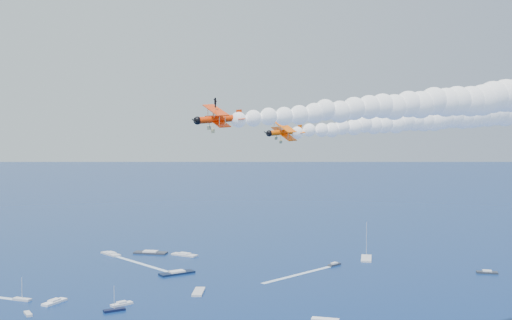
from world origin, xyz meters
name	(u,v)px	position (x,y,z in m)	size (l,w,h in m)	color
biplane_lead	(285,132)	(8.49, 22.12, 54.57)	(7.88, 8.84, 5.33)	#FF5C05
biplane_trail	(219,119)	(-10.41, 0.54, 56.79)	(7.94, 8.91, 5.37)	#FF3705
smoke_trail_lead	(430,119)	(43.84, 25.39, 57.32)	(71.73, 12.98, 12.51)	white
smoke_trail_trail	(414,104)	(25.07, 1.59, 59.54)	(71.98, 8.93, 12.51)	white
spectator_boats	(193,284)	(9.21, 117.68, 0.35)	(221.51, 168.71, 0.70)	#2B2F3A
boat_wakes	(83,294)	(-28.28, 117.16, 0.03)	(164.46, 129.97, 0.04)	white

